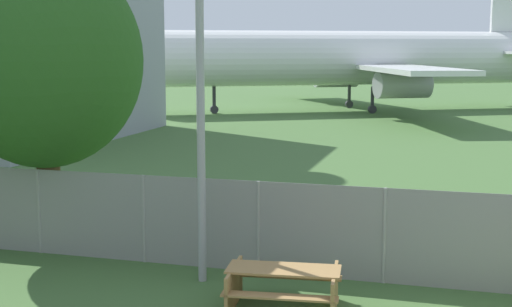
% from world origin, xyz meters
% --- Properties ---
extents(perimeter_fence, '(56.07, 0.07, 1.90)m').
position_xyz_m(perimeter_fence, '(0.00, 10.15, 0.95)').
color(perimeter_fence, gray).
rests_on(perimeter_fence, ground).
extents(airplane, '(34.45, 27.78, 11.45)m').
position_xyz_m(airplane, '(-3.85, 47.78, 3.74)').
color(airplane, white).
rests_on(airplane, ground).
extents(picnic_bench_near_cabin, '(2.13, 1.61, 0.76)m').
position_xyz_m(picnic_bench_near_cabin, '(1.00, 8.21, 0.48)').
color(picnic_bench_near_cabin, '#A37A47').
rests_on(picnic_bench_near_cabin, ground).
extents(tree_behind_benches, '(4.43, 4.43, 6.74)m').
position_xyz_m(tree_behind_benches, '(-5.14, 10.67, 4.29)').
color(tree_behind_benches, brown).
rests_on(tree_behind_benches, ground).
extents(light_mast, '(0.44, 0.44, 7.15)m').
position_xyz_m(light_mast, '(-0.92, 9.32, 4.42)').
color(light_mast, '#99999E').
rests_on(light_mast, ground).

